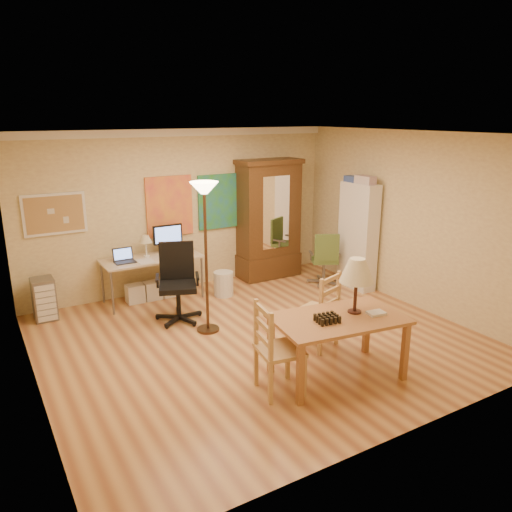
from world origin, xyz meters
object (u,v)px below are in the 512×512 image
dining_table (345,304)px  office_chair_black (178,300)px  armoire (269,227)px  computer_desk (154,274)px  office_chair_green (324,270)px  bookshelf (358,237)px

dining_table → office_chair_black: bearing=113.0°
armoire → dining_table: bearing=-108.5°
computer_desk → office_chair_black: 1.01m
office_chair_green → armoire: (-0.60, 0.90, 0.68)m
office_chair_green → armoire: bearing=123.8°
office_chair_green → bookshelf: (0.39, -0.39, 0.65)m
office_chair_black → bookshelf: size_ratio=0.63×
dining_table → office_chair_black: size_ratio=1.38×
office_chair_black → armoire: 2.56m
dining_table → computer_desk: bearing=107.1°
armoire → bookshelf: armoire is taller
dining_table → office_chair_green: 3.25m
dining_table → armoire: 3.74m
armoire → bookshelf: bearing=-52.5°
computer_desk → office_chair_green: (2.85, -0.82, -0.18)m
computer_desk → dining_table: bearing=-72.9°
armoire → computer_desk: bearing=-177.9°
office_chair_black → armoire: bearing=26.0°
dining_table → office_chair_green: dining_table is taller
office_chair_black → office_chair_green: bearing=3.7°
office_chair_black → armoire: size_ratio=0.53×
dining_table → armoire: (1.18, 3.54, 0.07)m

